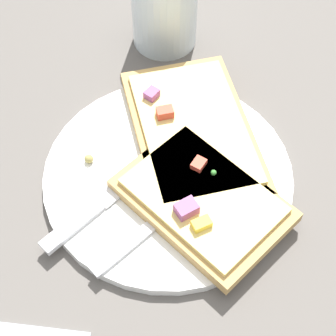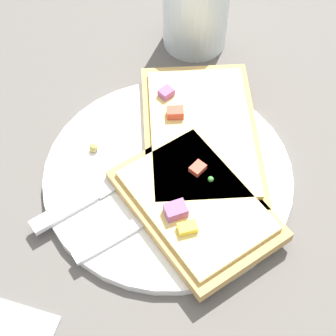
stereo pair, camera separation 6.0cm
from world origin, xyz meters
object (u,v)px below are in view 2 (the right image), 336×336
Objects in this scene: plate at (168,176)px; knife at (101,190)px; fork at (170,206)px; drinking_glass at (196,8)px; pizza_slice_main at (201,135)px; pizza_slice_corner at (196,204)px.

plate is 0.08m from knife.
drinking_glass is at bearing 49.60° from fork.
pizza_slice_main is at bearing 67.90° from plate.
pizza_slice_main reaches higher than plate.
knife is at bearing 118.82° from pizza_slice_main.
plate is 1.33× the size of pizza_slice_corner.
pizza_slice_corner is at bearing -47.73° from knife.
drinking_glass is at bearing 31.44° from knife.
knife is at bearing -145.43° from plate.
pizza_slice_corner reaches higher than fork.
fork is 0.03m from pizza_slice_corner.
pizza_slice_main is at bearing 35.24° from fork.
fork is 0.81× the size of pizza_slice_corner.
pizza_slice_main is at bearing -72.61° from drinking_glass.
drinking_glass is (-0.04, 0.26, 0.04)m from fork.
fork is 0.08m from knife.
drinking_glass is at bearing -2.95° from pizza_slice_main.
plate is 1.15× the size of pizza_slice_main.
drinking_glass reaches higher than pizza_slice_corner.
pizza_slice_corner is at bearing -74.56° from drinking_glass.
pizza_slice_corner reaches higher than plate.
pizza_slice_corner reaches higher than pizza_slice_main.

